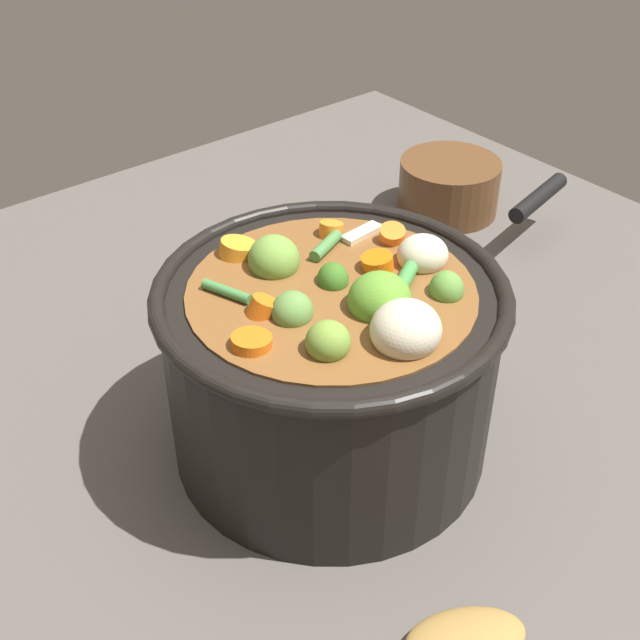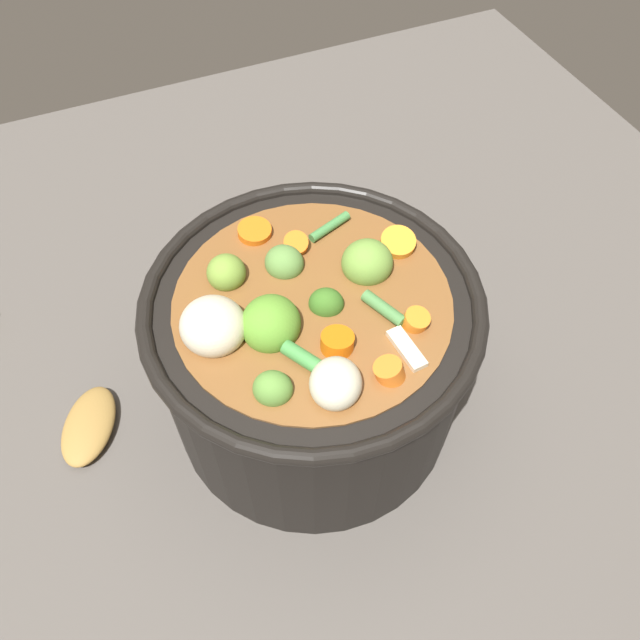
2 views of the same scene
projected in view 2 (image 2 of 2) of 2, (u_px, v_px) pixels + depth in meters
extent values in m
plane|color=#514C47|center=(314.00, 401.00, 0.59)|extent=(1.10, 1.10, 0.00)
cylinder|color=black|center=(313.00, 357.00, 0.53)|extent=(0.25, 0.25, 0.15)
torus|color=black|center=(312.00, 302.00, 0.47)|extent=(0.26, 0.26, 0.01)
cylinder|color=brown|center=(313.00, 353.00, 0.52)|extent=(0.21, 0.21, 0.14)
ellipsoid|color=#3A6C22|center=(326.00, 304.00, 0.46)|extent=(0.03, 0.03, 0.03)
ellipsoid|color=#5B962E|center=(271.00, 324.00, 0.45)|extent=(0.06, 0.06, 0.04)
ellipsoid|color=olive|center=(226.00, 273.00, 0.47)|extent=(0.04, 0.04, 0.03)
ellipsoid|color=#5D8941|center=(284.00, 263.00, 0.48)|extent=(0.04, 0.04, 0.03)
ellipsoid|color=olive|center=(367.00, 263.00, 0.48)|extent=(0.05, 0.05, 0.04)
ellipsoid|color=#5B8E3A|center=(273.00, 389.00, 0.42)|extent=(0.04, 0.04, 0.03)
cylinder|color=orange|center=(397.00, 245.00, 0.50)|extent=(0.04, 0.03, 0.02)
cylinder|color=orange|center=(255.00, 233.00, 0.51)|extent=(0.04, 0.04, 0.01)
cylinder|color=orange|center=(296.00, 245.00, 0.50)|extent=(0.03, 0.02, 0.02)
cylinder|color=orange|center=(415.00, 322.00, 0.45)|extent=(0.03, 0.03, 0.02)
cylinder|color=orange|center=(390.00, 373.00, 0.43)|extent=(0.03, 0.03, 0.02)
cylinder|color=orange|center=(337.00, 344.00, 0.44)|extent=(0.03, 0.03, 0.02)
ellipsoid|color=beige|center=(212.00, 323.00, 0.44)|extent=(0.06, 0.06, 0.04)
ellipsoid|color=beige|center=(336.00, 383.00, 0.42)|extent=(0.05, 0.05, 0.03)
cylinder|color=#498142|center=(384.00, 308.00, 0.46)|extent=(0.04, 0.02, 0.01)
cylinder|color=#438342|center=(330.00, 227.00, 0.51)|extent=(0.02, 0.04, 0.01)
cylinder|color=#428C41|center=(302.00, 357.00, 0.43)|extent=(0.03, 0.02, 0.01)
cube|color=beige|center=(407.00, 349.00, 0.44)|extent=(0.04, 0.01, 0.01)
ellipsoid|color=olive|center=(89.00, 426.00, 0.56)|extent=(0.09, 0.08, 0.02)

